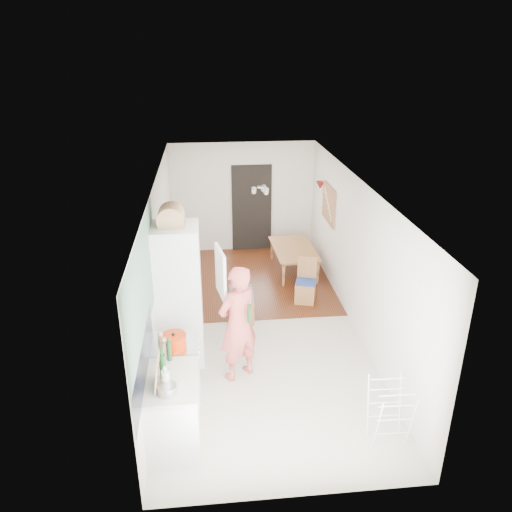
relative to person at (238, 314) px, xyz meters
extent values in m
cube|color=beige|center=(0.45, 1.32, -1.02)|extent=(3.20, 7.00, 0.01)
cube|color=#5F2A15|center=(0.45, 3.17, -1.02)|extent=(3.20, 3.30, 0.01)
cube|color=slate|center=(-1.14, -0.68, 0.83)|extent=(0.02, 3.00, 1.30)
cube|color=black|center=(-1.14, -1.23, 0.13)|extent=(0.02, 1.90, 0.50)
cube|color=black|center=(0.65, 4.80, -0.02)|extent=(0.90, 0.04, 2.00)
cube|color=white|center=(-0.85, -1.23, -0.59)|extent=(0.60, 0.90, 0.86)
cube|color=beige|center=(-0.85, -1.23, -0.13)|extent=(0.62, 0.92, 0.06)
cube|color=white|center=(-0.85, -0.48, -0.58)|extent=(0.60, 0.60, 0.88)
cube|color=#BDBDC0|center=(-0.85, -0.48, -0.12)|extent=(0.60, 0.60, 0.04)
cube|color=white|center=(-0.82, 0.54, 0.05)|extent=(0.66, 0.66, 2.15)
cube|color=white|center=(-0.21, 0.24, 0.53)|extent=(0.14, 0.56, 0.70)
cube|color=white|center=(-0.51, 0.54, 0.53)|extent=(0.02, 0.52, 0.66)
cube|color=tan|center=(2.03, 3.22, 0.53)|extent=(0.03, 0.90, 0.70)
cube|color=#AD793B|center=(2.01, 3.22, 0.53)|extent=(0.00, 0.94, 0.74)
cone|color=maroon|center=(1.99, 3.87, 0.73)|extent=(0.18, 0.18, 0.16)
imported|color=#D65650|center=(0.00, 0.00, 0.00)|extent=(0.89, 0.82, 2.05)
imported|color=#AD793B|center=(1.43, 3.47, -0.80)|extent=(0.76, 1.30, 0.45)
cube|color=gray|center=(0.16, 1.52, -0.48)|extent=(0.39, 0.39, 0.17)
cylinder|color=red|center=(-0.85, -0.59, -0.01)|extent=(0.35, 0.35, 0.19)
cylinder|color=#BDBDC0|center=(-0.88, -1.48, -0.05)|extent=(0.27, 0.27, 0.11)
cylinder|color=#18441F|center=(0.15, -0.14, 0.07)|extent=(0.06, 0.06, 0.26)
cylinder|color=#18441F|center=(-0.94, -1.21, 0.05)|extent=(0.08, 0.08, 0.32)
cylinder|color=#18441F|center=(-0.89, -0.85, 0.02)|extent=(0.07, 0.07, 0.26)
cylinder|color=beige|center=(-0.89, -1.38, 0.01)|extent=(0.12, 0.12, 0.23)
cylinder|color=tan|center=(-0.94, -0.81, 0.01)|extent=(0.07, 0.07, 0.23)
cylinder|color=tan|center=(-1.00, -0.70, 0.01)|extent=(0.08, 0.08, 0.24)
camera|label=1|loc=(-0.36, -6.00, 3.44)|focal=35.00mm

